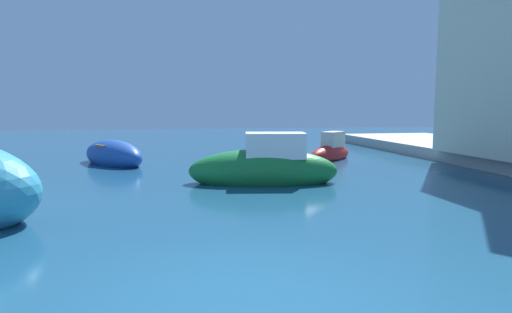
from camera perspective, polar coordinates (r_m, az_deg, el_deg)
ground at (r=5.27m, az=-2.11°, el=-18.70°), size 80.00×80.00×0.00m
moored_boat_0 at (r=12.87m, az=1.16°, el=-1.44°), size 4.57×2.13×1.78m
moored_boat_3 at (r=18.85m, az=9.73°, el=0.60°), size 2.84×2.74×1.38m
moored_boat_4 at (r=18.03m, az=-18.15°, el=0.14°), size 3.24×3.86×1.23m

